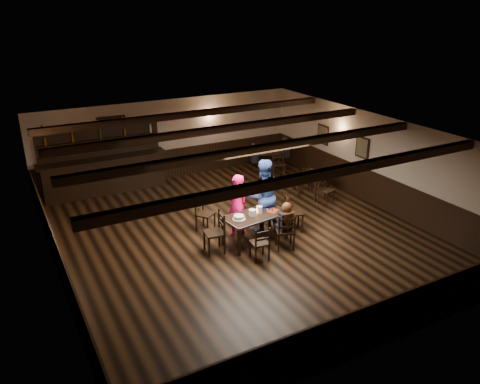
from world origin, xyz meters
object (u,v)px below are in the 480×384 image
chair_near_right (286,229)px  cake (239,217)px  man_blue (263,195)px  bar_counter (104,170)px  chair_near_left (261,241)px  dining_table (255,217)px  woman_pink (237,205)px

chair_near_right → cake: (-0.93, 0.67, 0.25)m
man_blue → bar_counter: 5.62m
chair_near_left → dining_table: bearing=67.8°
cake → man_blue: bearing=28.4°
man_blue → cake: 1.15m
woman_pink → man_blue: man_blue is taller
chair_near_left → man_blue: man_blue is taller
bar_counter → dining_table: bearing=-64.7°
chair_near_right → bar_counter: size_ratio=0.24×
chair_near_right → woman_pink: woman_pink is taller
dining_table → woman_pink: 0.63m
chair_near_right → woman_pink: (-0.66, 1.27, 0.29)m
chair_near_right → cake: size_ratio=2.97×
cake → bar_counter: (-2.00, 5.29, -0.07)m
chair_near_left → chair_near_right: (0.80, 0.16, 0.05)m
chair_near_right → man_blue: (0.07, 1.21, 0.44)m
chair_near_right → bar_counter: bearing=116.2°
woman_pink → bar_counter: (-2.27, 4.68, -0.11)m
dining_table → woman_pink: size_ratio=1.03×
woman_pink → bar_counter: size_ratio=0.42×
man_blue → cake: man_blue is taller
woman_pink → cake: size_ratio=5.27×
cake → bar_counter: bearing=110.7°
dining_table → chair_near_left: size_ratio=2.01×
chair_near_right → cake: bearing=144.1°
chair_near_right → bar_counter: 6.64m
woman_pink → bar_counter: bearing=-69.1°
chair_near_right → bar_counter: bar_counter is taller
dining_table → bar_counter: bearing=115.3°
dining_table → woman_pink: (-0.21, 0.57, 0.16)m
chair_near_right → bar_counter: (-2.93, 5.96, 0.18)m
woman_pink → chair_near_right: bearing=112.4°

